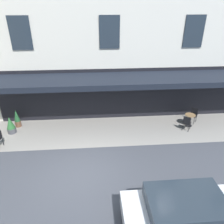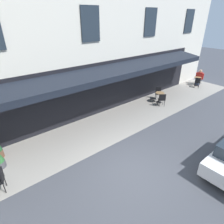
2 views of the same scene
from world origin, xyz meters
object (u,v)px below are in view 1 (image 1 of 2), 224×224
Objects in this scene: cafe_table_mid_terrace at (190,119)px; potted_plant_entrance_left at (17,118)px; parked_car_white at (189,212)px; cafe_chair_black_by_window at (187,122)px; cafe_chair_black_corner_left at (194,114)px; potted_plant_by_steps at (11,125)px.

potted_plant_entrance_left is (10.18, -0.73, 0.05)m from cafe_table_mid_terrace.
cafe_table_mid_terrace is 6.88m from parked_car_white.
cafe_chair_black_by_window is 1.00× the size of cafe_chair_black_corner_left.
cafe_chair_black_by_window is 0.21× the size of parked_car_white.
cafe_chair_black_by_window is at bearing 53.25° from cafe_table_mid_terrace.
cafe_chair_black_corner_left is at bearing -130.18° from cafe_chair_black_by_window.
potted_plant_entrance_left is at bearing -4.10° from cafe_table_mid_terrace.
parked_car_white is at bearing 68.52° from cafe_chair_black_by_window.
cafe_chair_black_by_window is 0.83× the size of potted_plant_entrance_left.
cafe_chair_black_by_window is at bearing 176.85° from potted_plant_by_steps.
cafe_chair_black_by_window is 6.27m from parked_car_white.
potted_plant_entrance_left is 10.31m from parked_car_white.
potted_plant_by_steps is 0.91× the size of potted_plant_entrance_left.
potted_plant_entrance_left is at bearing -1.47° from cafe_chair_black_corner_left.
cafe_chair_black_corner_left is at bearing -114.59° from parked_car_white.
potted_plant_entrance_left reaches higher than cafe_chair_black_corner_left.
cafe_chair_black_by_window reaches higher than cafe_table_mid_terrace.
parked_car_white is (2.29, 5.83, 0.16)m from cafe_chair_black_by_window.
cafe_table_mid_terrace is at bearing -112.87° from parked_car_white.
cafe_chair_black_by_window is at bearing -111.48° from parked_car_white.
cafe_chair_black_by_window is at bearing 49.82° from cafe_chair_black_corner_left.
parked_car_white reaches higher than cafe_table_mid_terrace.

